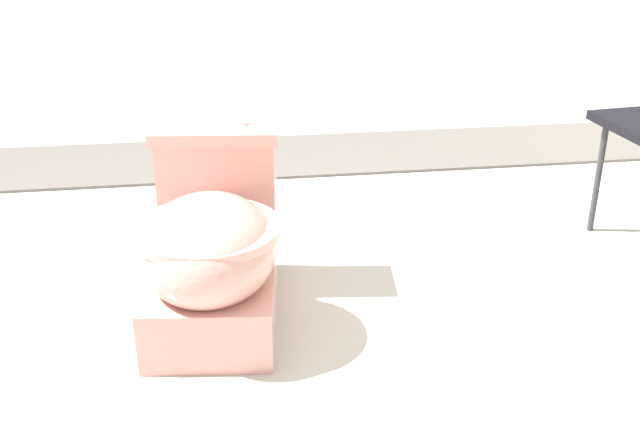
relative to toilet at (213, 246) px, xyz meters
name	(u,v)px	position (x,y,z in m)	size (l,w,h in m)	color
ground_plane	(152,318)	(-0.01, -0.19, -0.22)	(14.00, 14.00, 0.00)	beige
gravel_strip	(282,156)	(-1.34, 0.31, -0.21)	(0.56, 8.00, 0.01)	#605B56
toilet	(213,246)	(0.00, 0.00, 0.00)	(0.67, 0.44, 0.52)	#E09E93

